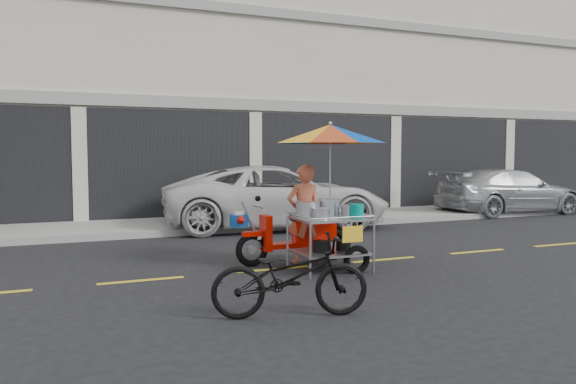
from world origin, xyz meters
name	(u,v)px	position (x,y,z in m)	size (l,w,h in m)	color
ground	(384,260)	(0.00, 0.00, 0.00)	(90.00, 90.00, 0.00)	black
sidewalk	(268,220)	(0.00, 5.50, 0.07)	(45.00, 3.00, 0.15)	gray
shophouse_block	(291,84)	(2.82, 10.59, 4.24)	(36.00, 8.11, 10.40)	beige
centerline	(384,260)	(0.00, 0.00, 0.00)	(42.00, 0.10, 0.01)	gold
white_pickup	(276,197)	(-0.18, 4.44, 0.75)	(2.49, 5.39, 1.50)	silver
silver_pickup	(509,191)	(7.31, 4.70, 0.66)	(1.86, 4.58, 1.33)	#A8ABB0
near_bicycle	(290,276)	(-2.75, -2.42, 0.45)	(0.60, 1.73, 0.91)	black
food_vendor_rig	(319,176)	(-1.27, -0.11, 1.43)	(2.25, 1.81, 2.29)	black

